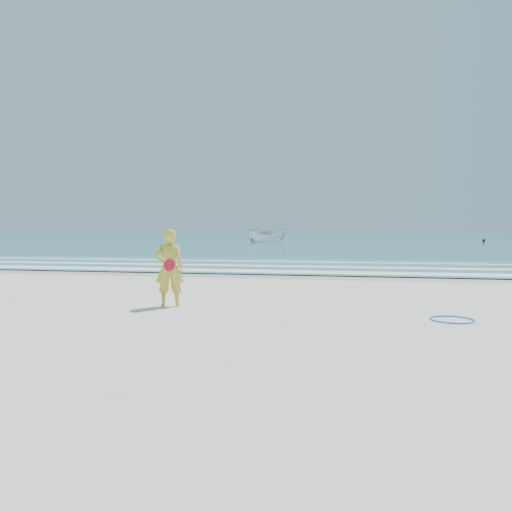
# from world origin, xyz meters

# --- Properties ---
(ground) EXTENTS (400.00, 400.00, 0.00)m
(ground) POSITION_xyz_m (0.00, 0.00, 0.00)
(ground) COLOR silver
(ground) RESTS_ON ground
(wet_sand) EXTENTS (400.00, 2.40, 0.00)m
(wet_sand) POSITION_xyz_m (0.00, 9.00, 0.00)
(wet_sand) COLOR #B2A893
(wet_sand) RESTS_ON ground
(ocean) EXTENTS (400.00, 190.00, 0.04)m
(ocean) POSITION_xyz_m (0.00, 105.00, 0.02)
(ocean) COLOR #19727F
(ocean) RESTS_ON ground
(shallow) EXTENTS (400.00, 10.00, 0.01)m
(shallow) POSITION_xyz_m (0.00, 14.00, 0.04)
(shallow) COLOR #59B7AD
(shallow) RESTS_ON ocean
(foam_near) EXTENTS (400.00, 1.40, 0.01)m
(foam_near) POSITION_xyz_m (0.00, 10.30, 0.05)
(foam_near) COLOR white
(foam_near) RESTS_ON shallow
(foam_mid) EXTENTS (400.00, 0.90, 0.01)m
(foam_mid) POSITION_xyz_m (0.00, 13.20, 0.05)
(foam_mid) COLOR white
(foam_mid) RESTS_ON shallow
(foam_far) EXTENTS (400.00, 0.60, 0.01)m
(foam_far) POSITION_xyz_m (0.00, 16.50, 0.05)
(foam_far) COLOR white
(foam_far) RESTS_ON shallow
(hoop) EXTENTS (1.05, 1.05, 0.03)m
(hoop) POSITION_xyz_m (4.75, 0.56, 0.01)
(hoop) COLOR #0E84FF
(hoop) RESTS_ON ground
(boat) EXTENTS (5.53, 3.48, 2.00)m
(boat) POSITION_xyz_m (-9.02, 54.89, 1.04)
(boat) COLOR silver
(boat) RESTS_ON ocean
(buoy) EXTENTS (0.41, 0.41, 0.41)m
(buoy) POSITION_xyz_m (19.90, 66.06, 0.25)
(buoy) COLOR black
(buoy) RESTS_ON ocean
(woman) EXTENTS (0.75, 0.63, 1.74)m
(woman) POSITION_xyz_m (-1.17, 1.11, 0.87)
(woman) COLOR gold
(woman) RESTS_ON ground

